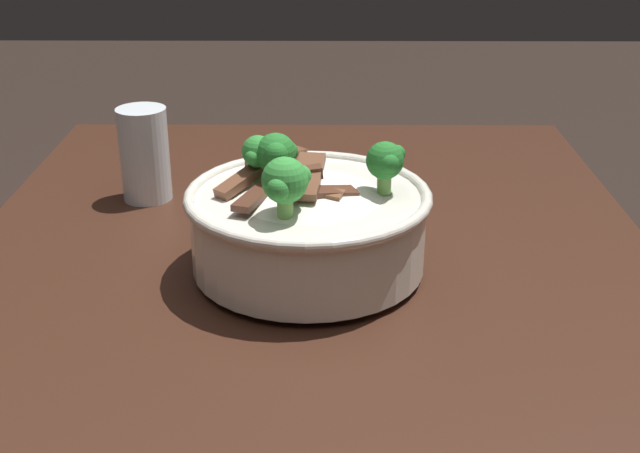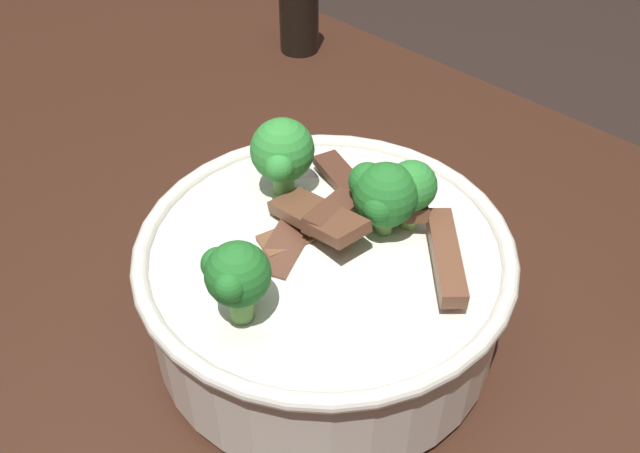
# 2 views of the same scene
# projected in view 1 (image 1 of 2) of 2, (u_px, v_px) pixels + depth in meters

# --- Properties ---
(dining_table) EXTENTS (1.35, 0.78, 0.76)m
(dining_table) POSITION_uv_depth(u_px,v_px,m) (306.00, 432.00, 0.80)
(dining_table) COLOR #381E14
(dining_table) RESTS_ON ground
(rice_bowl) EXTENTS (0.26, 0.26, 0.15)m
(rice_bowl) POSITION_uv_depth(u_px,v_px,m) (305.00, 220.00, 0.87)
(rice_bowl) COLOR silver
(rice_bowl) RESTS_ON dining_table
(drinking_glass) EXTENTS (0.06, 0.06, 0.12)m
(drinking_glass) POSITION_uv_depth(u_px,v_px,m) (145.00, 161.00, 1.07)
(drinking_glass) COLOR white
(drinking_glass) RESTS_ON dining_table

